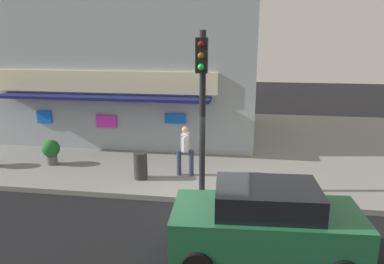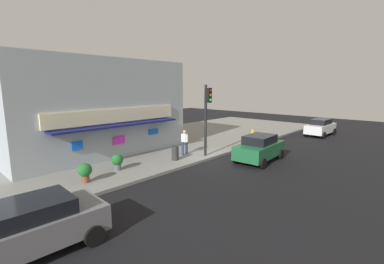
{
  "view_description": "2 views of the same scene",
  "coord_description": "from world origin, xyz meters",
  "px_view_note": "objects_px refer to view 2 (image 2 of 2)",
  "views": [
    {
      "loc": [
        1.16,
        -9.9,
        4.75
      ],
      "look_at": [
        -0.66,
        1.94,
        1.66
      ],
      "focal_mm": 34.88,
      "sensor_mm": 36.0,
      "label": 1
    },
    {
      "loc": [
        -13.64,
        -10.61,
        4.8
      ],
      "look_at": [
        -1.07,
        0.96,
        1.86
      ],
      "focal_mm": 24.84,
      "sensor_mm": 36.0,
      "label": 2
    }
  ],
  "objects_px": {
    "traffic_light": "(207,111)",
    "parked_car_white": "(321,127)",
    "potted_plant_by_window": "(117,161)",
    "pedestrian": "(185,141)",
    "parked_car_grey": "(32,226)",
    "trash_can": "(175,153)",
    "parked_car_green": "(259,148)",
    "potted_plant_by_doorway": "(85,171)",
    "fire_hydrant": "(253,135)"
  },
  "relations": [
    {
      "from": "trash_can",
      "to": "potted_plant_by_doorway",
      "type": "relative_size",
      "value": 0.92
    },
    {
      "from": "trash_can",
      "to": "pedestrian",
      "type": "distance_m",
      "value": 1.57
    },
    {
      "from": "pedestrian",
      "to": "potted_plant_by_window",
      "type": "height_order",
      "value": "pedestrian"
    },
    {
      "from": "pedestrian",
      "to": "parked_car_grey",
      "type": "distance_m",
      "value": 11.49
    },
    {
      "from": "trash_can",
      "to": "parked_car_green",
      "type": "relative_size",
      "value": 0.22
    },
    {
      "from": "parked_car_grey",
      "to": "trash_can",
      "type": "bearing_deg",
      "value": 21.79
    },
    {
      "from": "traffic_light",
      "to": "potted_plant_by_doorway",
      "type": "bearing_deg",
      "value": 171.68
    },
    {
      "from": "parked_car_grey",
      "to": "parked_car_white",
      "type": "distance_m",
      "value": 25.5
    },
    {
      "from": "pedestrian",
      "to": "potted_plant_by_window",
      "type": "xyz_separation_m",
      "value": [
        -5.04,
        0.35,
        -0.4
      ]
    },
    {
      "from": "pedestrian",
      "to": "parked_car_white",
      "type": "bearing_deg",
      "value": -16.07
    },
    {
      "from": "fire_hydrant",
      "to": "parked_car_green",
      "type": "bearing_deg",
      "value": -145.99
    },
    {
      "from": "potted_plant_by_doorway",
      "to": "pedestrian",
      "type": "bearing_deg",
      "value": 1.56
    },
    {
      "from": "trash_can",
      "to": "potted_plant_by_window",
      "type": "height_order",
      "value": "potted_plant_by_window"
    },
    {
      "from": "fire_hydrant",
      "to": "parked_car_grey",
      "type": "distance_m",
      "value": 18.47
    },
    {
      "from": "traffic_light",
      "to": "fire_hydrant",
      "type": "xyz_separation_m",
      "value": [
        6.77,
        0.4,
        -2.59
      ]
    },
    {
      "from": "trash_can",
      "to": "parked_car_white",
      "type": "relative_size",
      "value": 0.21
    },
    {
      "from": "fire_hydrant",
      "to": "parked_car_green",
      "type": "xyz_separation_m",
      "value": [
        -5.0,
        -3.37,
        0.25
      ]
    },
    {
      "from": "traffic_light",
      "to": "parked_car_green",
      "type": "xyz_separation_m",
      "value": [
        1.77,
        -2.97,
        -2.34
      ]
    },
    {
      "from": "traffic_light",
      "to": "parked_car_grey",
      "type": "height_order",
      "value": "traffic_light"
    },
    {
      "from": "pedestrian",
      "to": "fire_hydrant",
      "type": "bearing_deg",
      "value": -7.19
    },
    {
      "from": "traffic_light",
      "to": "potted_plant_by_window",
      "type": "height_order",
      "value": "traffic_light"
    },
    {
      "from": "potted_plant_by_doorway",
      "to": "parked_car_grey",
      "type": "distance_m",
      "value": 5.35
    },
    {
      "from": "pedestrian",
      "to": "potted_plant_by_doorway",
      "type": "relative_size",
      "value": 1.77
    },
    {
      "from": "parked_car_green",
      "to": "parked_car_white",
      "type": "height_order",
      "value": "parked_car_green"
    },
    {
      "from": "potted_plant_by_window",
      "to": "fire_hydrant",
      "type": "bearing_deg",
      "value": -5.92
    },
    {
      "from": "potted_plant_by_window",
      "to": "pedestrian",
      "type": "bearing_deg",
      "value": -4.02
    },
    {
      "from": "traffic_light",
      "to": "potted_plant_by_doorway",
      "type": "relative_size",
      "value": 4.94
    },
    {
      "from": "trash_can",
      "to": "parked_car_white",
      "type": "height_order",
      "value": "parked_car_white"
    },
    {
      "from": "traffic_light",
      "to": "parked_car_grey",
      "type": "bearing_deg",
      "value": -165.83
    },
    {
      "from": "potted_plant_by_window",
      "to": "traffic_light",
      "type": "bearing_deg",
      "value": -16.46
    },
    {
      "from": "pedestrian",
      "to": "potted_plant_by_window",
      "type": "relative_size",
      "value": 1.84
    },
    {
      "from": "potted_plant_by_window",
      "to": "parked_car_white",
      "type": "distance_m",
      "value": 20.39
    },
    {
      "from": "pedestrian",
      "to": "parked_car_grey",
      "type": "height_order",
      "value": "pedestrian"
    },
    {
      "from": "traffic_light",
      "to": "trash_can",
      "type": "relative_size",
      "value": 5.34
    },
    {
      "from": "traffic_light",
      "to": "parked_car_white",
      "type": "bearing_deg",
      "value": -11.71
    },
    {
      "from": "traffic_light",
      "to": "fire_hydrant",
      "type": "relative_size",
      "value": 5.01
    },
    {
      "from": "potted_plant_by_doorway",
      "to": "parked_car_grey",
      "type": "relative_size",
      "value": 0.24
    },
    {
      "from": "trash_can",
      "to": "fire_hydrant",
      "type": "bearing_deg",
      "value": -2.72
    },
    {
      "from": "parked_car_white",
      "to": "traffic_light",
      "type": "bearing_deg",
      "value": 168.29
    },
    {
      "from": "parked_car_grey",
      "to": "fire_hydrant",
      "type": "bearing_deg",
      "value": 10.24
    },
    {
      "from": "potted_plant_by_window",
      "to": "potted_plant_by_doorway",
      "type": "bearing_deg",
      "value": -165.53
    },
    {
      "from": "parked_car_green",
      "to": "parked_car_grey",
      "type": "relative_size",
      "value": 1.01
    },
    {
      "from": "parked_car_grey",
      "to": "parked_car_white",
      "type": "height_order",
      "value": "parked_car_white"
    },
    {
      "from": "parked_car_green",
      "to": "fire_hydrant",
      "type": "bearing_deg",
      "value": 34.01
    },
    {
      "from": "trash_can",
      "to": "potted_plant_by_doorway",
      "type": "xyz_separation_m",
      "value": [
        -5.77,
        0.33,
        0.12
      ]
    },
    {
      "from": "pedestrian",
      "to": "potted_plant_by_window",
      "type": "distance_m",
      "value": 5.07
    },
    {
      "from": "potted_plant_by_window",
      "to": "parked_car_grey",
      "type": "distance_m",
      "value": 7.27
    },
    {
      "from": "traffic_light",
      "to": "parked_car_green",
      "type": "distance_m",
      "value": 4.18
    },
    {
      "from": "traffic_light",
      "to": "parked_car_white",
      "type": "height_order",
      "value": "traffic_light"
    },
    {
      "from": "traffic_light",
      "to": "potted_plant_by_doorway",
      "type": "height_order",
      "value": "traffic_light"
    }
  ]
}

